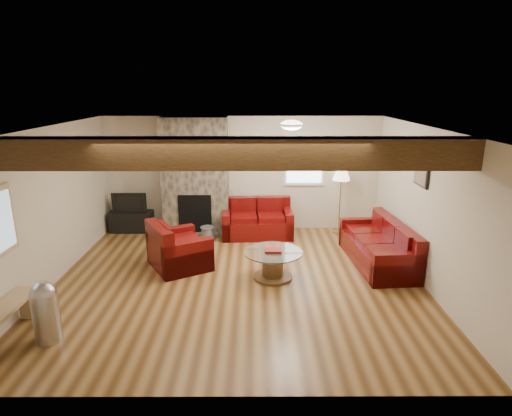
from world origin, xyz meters
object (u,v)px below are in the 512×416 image
at_px(sofa_three, 377,243).
at_px(coffee_table, 273,265).
at_px(tv_cabinet, 132,221).
at_px(floor_lamp, 341,178).
at_px(armchair_red, 179,245).
at_px(loveseat, 257,218).
at_px(television, 130,202).

relative_size(sofa_three, coffee_table, 2.06).
height_order(sofa_three, tv_cabinet, sofa_three).
bearing_deg(floor_lamp, coffee_table, -123.59).
bearing_deg(armchair_red, loveseat, -70.46).
relative_size(loveseat, armchair_red, 1.45).
xyz_separation_m(loveseat, television, (-2.77, 0.30, 0.28)).
distance_m(coffee_table, tv_cabinet, 3.88).
bearing_deg(floor_lamp, television, 178.72).
bearing_deg(tv_cabinet, television, 0.00).
relative_size(tv_cabinet, floor_lamp, 0.64).
bearing_deg(loveseat, armchair_red, -132.82).
bearing_deg(loveseat, television, 171.38).
height_order(sofa_three, coffee_table, sofa_three).
distance_m(sofa_three, television, 5.26).
bearing_deg(coffee_table, tv_cabinet, 141.29).
height_order(armchair_red, tv_cabinet, armchair_red).
xyz_separation_m(loveseat, coffee_table, (0.25, -2.12, -0.15)).
bearing_deg(sofa_three, coffee_table, -76.55).
bearing_deg(television, tv_cabinet, 0.00).
distance_m(armchair_red, coffee_table, 1.72).
height_order(sofa_three, floor_lamp, floor_lamp).
distance_m(loveseat, television, 2.81).
bearing_deg(television, armchair_red, -54.36).
height_order(television, floor_lamp, floor_lamp).
xyz_separation_m(sofa_three, floor_lamp, (-0.36, 1.70, 0.84)).
xyz_separation_m(sofa_three, armchair_red, (-3.54, -0.13, 0.02)).
bearing_deg(floor_lamp, tv_cabinet, 178.72).
bearing_deg(coffee_table, loveseat, 96.70).
relative_size(loveseat, floor_lamp, 1.02).
bearing_deg(floor_lamp, loveseat, -173.68).
relative_size(armchair_red, television, 1.36).
bearing_deg(coffee_table, television, 141.29).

